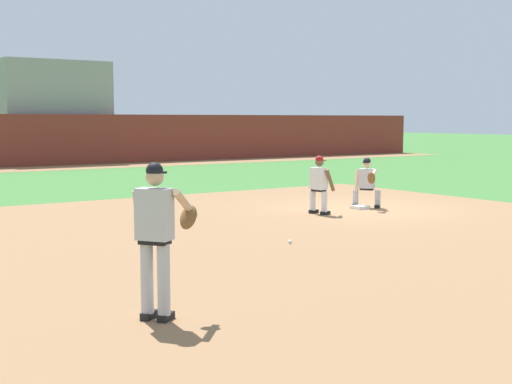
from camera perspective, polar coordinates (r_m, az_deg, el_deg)
ground_plane at (r=18.92m, az=8.33°, el=-1.35°), size 160.00×160.00×0.00m
infield_dirt_patch at (r=13.58m, az=3.31°, el=-4.11°), size 18.00×18.00×0.01m
warning_track_strip at (r=36.20m, az=-13.61°, el=1.97°), size 48.00×3.20×0.01m
first_base_bag at (r=18.91m, az=8.33°, el=-1.22°), size 0.38×0.38×0.09m
baseball at (r=13.55m, az=2.72°, el=-3.99°), size 0.07×0.07×0.07m
pitcher at (r=8.36m, az=-7.88°, el=-3.11°), size 0.85×0.57×1.86m
first_baseman at (r=19.09m, az=8.87°, el=0.91°), size 0.80×1.05×1.34m
baserunner at (r=17.68m, az=5.07°, el=0.77°), size 0.49×0.62×1.46m
outfield_wall at (r=38.01m, az=-14.73°, el=4.07°), size 48.00×0.50×2.60m
stadium_seating_block at (r=41.15m, az=-16.34°, el=6.17°), size 5.69×5.05×5.45m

